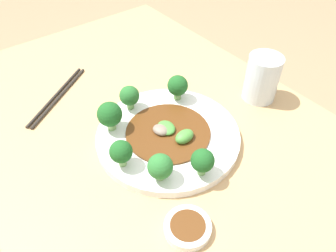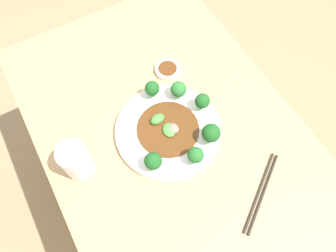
% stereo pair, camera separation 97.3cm
% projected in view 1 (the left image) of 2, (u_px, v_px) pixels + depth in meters
% --- Properties ---
extents(table, '(1.13, 0.73, 0.74)m').
position_uv_depth(table, '(161.00, 220.00, 0.98)').
color(table, tan).
rests_on(table, ground_plane).
extents(plate, '(0.31, 0.31, 0.02)m').
position_uv_depth(plate, '(168.00, 136.00, 0.70)').
color(plate, white).
rests_on(plate, table).
extents(broccoli_southeast, '(0.05, 0.05, 0.06)m').
position_uv_depth(broccoli_southeast, '(160.00, 167.00, 0.59)').
color(broccoli_southeast, '#89B76B').
rests_on(broccoli_southeast, plate).
extents(broccoli_west, '(0.05, 0.05, 0.06)m').
position_uv_depth(broccoli_west, '(129.00, 96.00, 0.73)').
color(broccoli_west, '#70A356').
rests_on(broccoli_west, plate).
extents(broccoli_southwest, '(0.05, 0.05, 0.07)m').
position_uv_depth(broccoli_southwest, '(110.00, 115.00, 0.68)').
color(broccoli_southwest, '#89B76B').
rests_on(broccoli_southwest, plate).
extents(broccoli_east, '(0.04, 0.04, 0.06)m').
position_uv_depth(broccoli_east, '(203.00, 161.00, 0.60)').
color(broccoli_east, '#70A356').
rests_on(broccoli_east, plate).
extents(broccoli_northwest, '(0.05, 0.05, 0.06)m').
position_uv_depth(broccoli_northwest, '(178.00, 86.00, 0.76)').
color(broccoli_northwest, '#70A356').
rests_on(broccoli_northwest, plate).
extents(broccoli_south, '(0.04, 0.04, 0.06)m').
position_uv_depth(broccoli_south, '(121.00, 152.00, 0.61)').
color(broccoli_south, '#89B76B').
rests_on(broccoli_south, plate).
extents(stirfry_center, '(0.18, 0.18, 0.02)m').
position_uv_depth(stirfry_center, '(170.00, 132.00, 0.69)').
color(stirfry_center, '#5B3314').
rests_on(stirfry_center, plate).
extents(drinking_glass, '(0.08, 0.08, 0.11)m').
position_uv_depth(drinking_glass, '(262.00, 78.00, 0.78)').
color(drinking_glass, silver).
rests_on(drinking_glass, table).
extents(chopsticks, '(0.15, 0.21, 0.01)m').
position_uv_depth(chopsticks, '(58.00, 96.00, 0.81)').
color(chopsticks, '#2D2823').
rests_on(chopsticks, table).
extents(sauce_dish, '(0.08, 0.08, 0.02)m').
position_uv_depth(sauce_dish, '(188.00, 227.00, 0.55)').
color(sauce_dish, white).
rests_on(sauce_dish, table).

